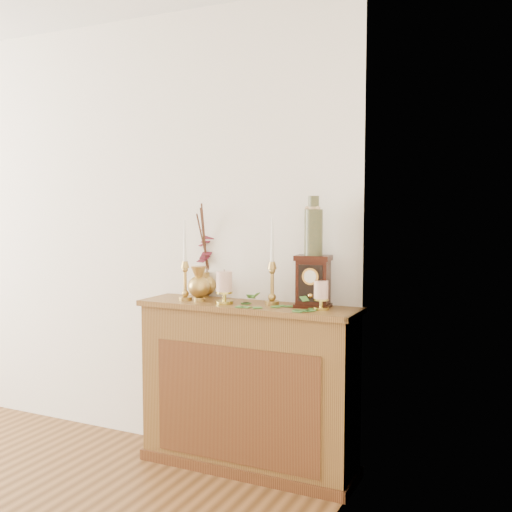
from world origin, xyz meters
The scene contains 10 objects.
console_shelf centered at (1.40, 2.10, 0.44)m, with size 1.24×0.34×0.93m.
candlestick_left centered at (1.03, 2.06, 1.08)m, with size 0.08×0.08×0.45m.
candlestick_center centered at (1.53, 2.13, 1.09)m, with size 0.08×0.08×0.48m.
bud_vase centered at (1.12, 2.06, 1.03)m, with size 0.12×0.12×0.20m.
ginger_jar centered at (1.05, 2.25, 1.18)m, with size 0.23×0.24×0.55m.
pillar_candle_left centered at (1.29, 2.04, 1.03)m, with size 0.10×0.10×0.19m.
pillar_candle_right centered at (1.83, 2.09, 1.01)m, with size 0.08×0.08×0.16m.
ivy_garland centered at (1.59, 2.06, 0.94)m, with size 0.41×0.18×0.08m.
mantel_clock centered at (1.76, 2.14, 1.06)m, with size 0.20×0.15×0.27m.
ceramic_vase centered at (1.76, 2.15, 1.34)m, with size 0.10×0.10×0.31m.
Camera 1 is at (2.83, -0.80, 1.45)m, focal length 42.00 mm.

